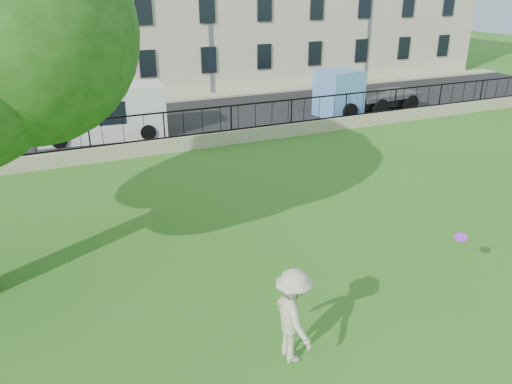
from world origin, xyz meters
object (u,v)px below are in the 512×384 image
man (293,316)px  white_van (101,112)px  frisbee (461,237)px  blue_truck (367,90)px

man → white_van: (-0.77, 16.70, 0.24)m
man → white_van: white_van is taller
man → frisbee: 4.22m
white_van → blue_truck: size_ratio=0.96×
frisbee → white_van: white_van is taller
frisbee → white_van: size_ratio=0.05×
man → white_van: bearing=6.0°
white_van → blue_truck: bearing=1.4°
white_van → blue_truck: blue_truck is taller
man → blue_truck: bearing=-36.7°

